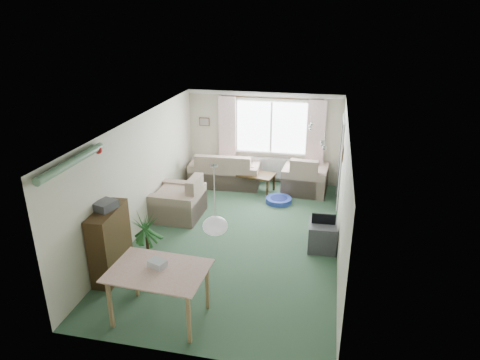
% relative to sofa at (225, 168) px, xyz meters
% --- Properties ---
extents(ground, '(6.50, 6.50, 0.00)m').
position_rel_sofa_xyz_m(ground, '(0.93, -2.75, -0.45)').
color(ground, '#2F4E37').
extents(window, '(1.80, 0.03, 1.30)m').
position_rel_sofa_xyz_m(window, '(1.13, 0.48, 1.05)').
color(window, white).
extents(curtain_rod, '(2.60, 0.03, 0.03)m').
position_rel_sofa_xyz_m(curtain_rod, '(1.13, 0.40, 1.82)').
color(curtain_rod, black).
extents(curtain_left, '(0.45, 0.08, 2.00)m').
position_rel_sofa_xyz_m(curtain_left, '(-0.02, 0.38, 0.82)').
color(curtain_left, beige).
extents(curtain_right, '(0.45, 0.08, 2.00)m').
position_rel_sofa_xyz_m(curtain_right, '(2.28, 0.38, 0.82)').
color(curtain_right, beige).
extents(radiator, '(1.20, 0.10, 0.55)m').
position_rel_sofa_xyz_m(radiator, '(1.13, 0.44, -0.05)').
color(radiator, white).
extents(doorway, '(0.03, 0.95, 2.00)m').
position_rel_sofa_xyz_m(doorway, '(2.91, -0.55, 0.55)').
color(doorway, black).
extents(pendant_lamp, '(0.36, 0.36, 0.36)m').
position_rel_sofa_xyz_m(pendant_lamp, '(1.13, -5.05, 1.03)').
color(pendant_lamp, white).
extents(tinsel_garland, '(1.60, 1.60, 0.12)m').
position_rel_sofa_xyz_m(tinsel_garland, '(-0.99, -5.05, 1.83)').
color(tinsel_garland, '#196626').
extents(bauble_cluster_a, '(0.20, 0.20, 0.20)m').
position_rel_sofa_xyz_m(bauble_cluster_a, '(2.23, -1.85, 1.77)').
color(bauble_cluster_a, silver).
extents(bauble_cluster_b, '(0.20, 0.20, 0.20)m').
position_rel_sofa_xyz_m(bauble_cluster_b, '(2.53, -3.05, 1.77)').
color(bauble_cluster_b, silver).
extents(wall_picture_back, '(0.28, 0.03, 0.22)m').
position_rel_sofa_xyz_m(wall_picture_back, '(-0.67, 0.48, 1.10)').
color(wall_picture_back, brown).
extents(wall_picture_right, '(0.03, 0.24, 0.30)m').
position_rel_sofa_xyz_m(wall_picture_right, '(2.91, -1.55, 1.10)').
color(wall_picture_right, brown).
extents(sofa, '(1.85, 1.05, 0.90)m').
position_rel_sofa_xyz_m(sofa, '(0.00, 0.00, 0.00)').
color(sofa, tan).
rests_on(sofa, ground).
extents(armchair_corner, '(1.14, 1.09, 0.97)m').
position_rel_sofa_xyz_m(armchair_corner, '(2.10, -0.02, 0.03)').
color(armchair_corner, beige).
rests_on(armchair_corner, ground).
extents(armchair_left, '(1.04, 1.09, 0.96)m').
position_rel_sofa_xyz_m(armchair_left, '(-0.57, -2.05, 0.03)').
color(armchair_left, beige).
rests_on(armchair_left, ground).
extents(coffee_table, '(1.13, 0.77, 0.46)m').
position_rel_sofa_xyz_m(coffee_table, '(0.81, -0.25, -0.22)').
color(coffee_table, black).
rests_on(coffee_table, ground).
extents(photo_frame, '(0.12, 0.04, 0.16)m').
position_rel_sofa_xyz_m(photo_frame, '(0.76, -0.23, 0.09)').
color(photo_frame, brown).
rests_on(photo_frame, coffee_table).
extents(bookshelf, '(0.40, 1.03, 1.24)m').
position_rel_sofa_xyz_m(bookshelf, '(-0.91, -4.45, 0.17)').
color(bookshelf, black).
rests_on(bookshelf, ground).
extents(hifi_box, '(0.36, 0.41, 0.14)m').
position_rel_sofa_xyz_m(hifi_box, '(-0.93, -4.42, 0.86)').
color(hifi_box, '#3E3E44').
rests_on(hifi_box, bookshelf).
extents(houseplant, '(0.63, 0.63, 1.24)m').
position_rel_sofa_xyz_m(houseplant, '(-0.20, -4.50, 0.17)').
color(houseplant, '#226432').
rests_on(houseplant, ground).
extents(dining_table, '(1.35, 0.93, 0.81)m').
position_rel_sofa_xyz_m(dining_table, '(0.34, -5.35, -0.04)').
color(dining_table, tan).
rests_on(dining_table, ground).
extents(gift_box, '(0.30, 0.26, 0.12)m').
position_rel_sofa_xyz_m(gift_box, '(0.30, -5.27, 0.43)').
color(gift_box, silver).
rests_on(gift_box, dining_table).
extents(tv_cube, '(0.56, 0.61, 0.54)m').
position_rel_sofa_xyz_m(tv_cube, '(2.63, -2.80, -0.18)').
color(tv_cube, '#343439').
rests_on(tv_cube, ground).
extents(pet_bed, '(0.65, 0.65, 0.12)m').
position_rel_sofa_xyz_m(pet_bed, '(1.54, -0.87, -0.39)').
color(pet_bed, '#214D98').
rests_on(pet_bed, ground).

